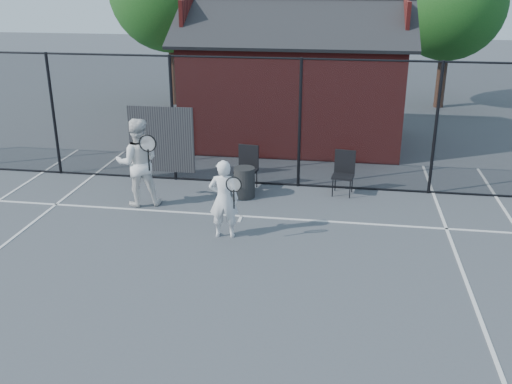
# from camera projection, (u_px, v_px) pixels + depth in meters

# --- Properties ---
(ground) EXTENTS (80.00, 80.00, 0.00)m
(ground) POSITION_uv_depth(u_px,v_px,m) (208.00, 290.00, 9.05)
(ground) COLOR #484C52
(ground) RESTS_ON ground
(court_lines) EXTENTS (11.02, 18.00, 0.01)m
(court_lines) POSITION_uv_depth(u_px,v_px,m) (185.00, 339.00, 7.83)
(court_lines) COLOR silver
(court_lines) RESTS_ON ground
(fence) EXTENTS (22.04, 3.00, 3.00)m
(fence) POSITION_uv_depth(u_px,v_px,m) (243.00, 124.00, 13.19)
(fence) COLOR black
(fence) RESTS_ON ground
(clubhouse) EXTENTS (6.50, 4.36, 4.19)m
(clubhouse) POSITION_uv_depth(u_px,v_px,m) (294.00, 87.00, 16.71)
(clubhouse) COLOR maroon
(clubhouse) RESTS_ON ground
(tree_right) EXTENTS (3.97, 3.97, 5.70)m
(tree_right) POSITION_uv_depth(u_px,v_px,m) (450.00, 4.00, 20.32)
(tree_right) COLOR black
(tree_right) RESTS_ON ground
(player_front) EXTENTS (0.70, 0.53, 1.52)m
(player_front) POSITION_uv_depth(u_px,v_px,m) (224.00, 199.00, 10.65)
(player_front) COLOR white
(player_front) RESTS_ON ground
(player_back) EXTENTS (1.13, 0.99, 1.91)m
(player_back) POSITION_uv_depth(u_px,v_px,m) (138.00, 162.00, 12.12)
(player_back) COLOR white
(player_back) RESTS_ON ground
(chair_left) EXTENTS (0.54, 0.56, 0.99)m
(chair_left) POSITION_uv_depth(u_px,v_px,m) (246.00, 169.00, 13.15)
(chair_left) COLOR black
(chair_left) RESTS_ON ground
(chair_right) EXTENTS (0.53, 0.54, 0.97)m
(chair_right) POSITION_uv_depth(u_px,v_px,m) (343.00, 174.00, 12.83)
(chair_right) COLOR black
(chair_right) RESTS_ON ground
(waste_bin) EXTENTS (0.48, 0.48, 0.69)m
(waste_bin) POSITION_uv_depth(u_px,v_px,m) (244.00, 182.00, 12.73)
(waste_bin) COLOR black
(waste_bin) RESTS_ON ground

